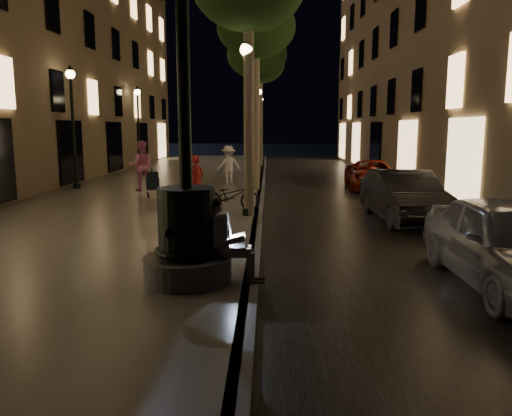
{
  "coord_description": "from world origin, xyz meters",
  "views": [
    {
      "loc": [
        0.28,
        -5.67,
        2.63
      ],
      "look_at": [
        0.06,
        3.0,
        1.22
      ],
      "focal_mm": 35.0,
      "sensor_mm": 36.0,
      "label": 1
    }
  ],
  "objects_px": {
    "tree_far": "(261,64)",
    "lamp_left_b": "(72,111)",
    "lamp_curb_d": "(261,119)",
    "bicycle": "(231,196)",
    "seated_man_laptop": "(226,238)",
    "tree_third": "(257,56)",
    "lamp_left_c": "(138,117)",
    "lamp_curb_b": "(255,113)",
    "lamp_curb_c": "(259,117)",
    "fountain_lamppost": "(187,218)",
    "car_third": "(372,175)",
    "pedestrian_pink": "(141,166)",
    "car_front": "(508,243)",
    "pedestrian_red": "(197,180)",
    "pedestrian_white": "(229,165)",
    "stroller": "(153,183)",
    "car_second": "(404,197)",
    "tree_second": "(256,28)",
    "lamp_curb_a": "(247,104)"
  },
  "relations": [
    {
      "from": "tree_far",
      "to": "lamp_left_b",
      "type": "bearing_deg",
      "value": -120.89
    },
    {
      "from": "lamp_curb_d",
      "to": "bicycle",
      "type": "relative_size",
      "value": 2.84
    },
    {
      "from": "seated_man_laptop",
      "to": "tree_third",
      "type": "height_order",
      "value": "tree_third"
    },
    {
      "from": "lamp_left_c",
      "to": "bicycle",
      "type": "xyz_separation_m",
      "value": [
        6.6,
        -15.3,
        -2.59
      ]
    },
    {
      "from": "lamp_curb_b",
      "to": "lamp_curb_c",
      "type": "bearing_deg",
      "value": 90.0
    },
    {
      "from": "fountain_lamppost",
      "to": "tree_far",
      "type": "distance_m",
      "value": 24.57
    },
    {
      "from": "car_third",
      "to": "pedestrian_pink",
      "type": "bearing_deg",
      "value": -162.82
    },
    {
      "from": "lamp_left_b",
      "to": "bicycle",
      "type": "distance_m",
      "value": 8.85
    },
    {
      "from": "car_front",
      "to": "pedestrian_red",
      "type": "height_order",
      "value": "pedestrian_red"
    },
    {
      "from": "seated_man_laptop",
      "to": "tree_third",
      "type": "xyz_separation_m",
      "value": [
        0.09,
        18.0,
        5.23
      ]
    },
    {
      "from": "lamp_curb_b",
      "to": "lamp_curb_c",
      "type": "distance_m",
      "value": 8.0
    },
    {
      "from": "lamp_curb_b",
      "to": "lamp_left_b",
      "type": "height_order",
      "value": "same"
    },
    {
      "from": "lamp_left_b",
      "to": "pedestrian_white",
      "type": "xyz_separation_m",
      "value": [
        6.0,
        1.44,
        -2.21
      ]
    },
    {
      "from": "seated_man_laptop",
      "to": "lamp_left_b",
      "type": "height_order",
      "value": "lamp_left_b"
    },
    {
      "from": "lamp_left_b",
      "to": "stroller",
      "type": "height_order",
      "value": "lamp_left_b"
    },
    {
      "from": "lamp_curb_d",
      "to": "pedestrian_pink",
      "type": "distance_m",
      "value": 19.22
    },
    {
      "from": "lamp_curb_c",
      "to": "car_second",
      "type": "height_order",
      "value": "lamp_curb_c"
    },
    {
      "from": "stroller",
      "to": "car_front",
      "type": "distance_m",
      "value": 12.04
    },
    {
      "from": "tree_second",
      "to": "lamp_curb_b",
      "type": "distance_m",
      "value": 3.69
    },
    {
      "from": "tree_far",
      "to": "car_third",
      "type": "height_order",
      "value": "tree_far"
    },
    {
      "from": "pedestrian_white",
      "to": "pedestrian_pink",
      "type": "bearing_deg",
      "value": 13.09
    },
    {
      "from": "fountain_lamppost",
      "to": "lamp_left_c",
      "type": "relative_size",
      "value": 1.08
    },
    {
      "from": "tree_third",
      "to": "bicycle",
      "type": "xyz_separation_m",
      "value": [
        -0.5,
        -11.3,
        -5.49
      ]
    },
    {
      "from": "car_second",
      "to": "bicycle",
      "type": "height_order",
      "value": "car_second"
    },
    {
      "from": "tree_third",
      "to": "stroller",
      "type": "xyz_separation_m",
      "value": [
        -3.44,
        -8.55,
        -5.43
      ]
    },
    {
      "from": "tree_second",
      "to": "tree_third",
      "type": "relative_size",
      "value": 1.03
    },
    {
      "from": "lamp_left_b",
      "to": "car_third",
      "type": "distance_m",
      "value": 12.48
    },
    {
      "from": "fountain_lamppost",
      "to": "tree_second",
      "type": "relative_size",
      "value": 0.7
    },
    {
      "from": "stroller",
      "to": "car_third",
      "type": "distance_m",
      "value": 9.39
    },
    {
      "from": "car_front",
      "to": "lamp_left_c",
      "type": "bearing_deg",
      "value": 118.6
    },
    {
      "from": "lamp_curb_b",
      "to": "car_second",
      "type": "height_order",
      "value": "lamp_curb_b"
    },
    {
      "from": "lamp_curb_c",
      "to": "pedestrian_white",
      "type": "bearing_deg",
      "value": -97.34
    },
    {
      "from": "lamp_left_b",
      "to": "lamp_curb_b",
      "type": "bearing_deg",
      "value": 15.73
    },
    {
      "from": "fountain_lamppost",
      "to": "car_front",
      "type": "relative_size",
      "value": 1.19
    },
    {
      "from": "lamp_left_c",
      "to": "car_third",
      "type": "xyz_separation_m",
      "value": [
        12.1,
        -8.43,
        -2.62
      ]
    },
    {
      "from": "lamp_curb_a",
      "to": "tree_second",
      "type": "bearing_deg",
      "value": 89.05
    },
    {
      "from": "tree_far",
      "to": "pedestrian_pink",
      "type": "relative_size",
      "value": 3.91
    },
    {
      "from": "lamp_curb_a",
      "to": "car_second",
      "type": "xyz_separation_m",
      "value": [
        4.36,
        0.13,
        -2.52
      ]
    },
    {
      "from": "car_front",
      "to": "car_second",
      "type": "height_order",
      "value": "car_front"
    },
    {
      "from": "pedestrian_pink",
      "to": "bicycle",
      "type": "relative_size",
      "value": 1.13
    },
    {
      "from": "lamp_left_b",
      "to": "seated_man_laptop",
      "type": "bearing_deg",
      "value": -59.7
    },
    {
      "from": "seated_man_laptop",
      "to": "lamp_curb_a",
      "type": "bearing_deg",
      "value": 89.16
    },
    {
      "from": "car_front",
      "to": "pedestrian_pink",
      "type": "distance_m",
      "value": 14.08
    },
    {
      "from": "pedestrian_red",
      "to": "tree_third",
      "type": "bearing_deg",
      "value": 21.79
    },
    {
      "from": "lamp_left_c",
      "to": "stroller",
      "type": "xyz_separation_m",
      "value": [
        3.66,
        -12.55,
        -2.53
      ]
    },
    {
      "from": "lamp_left_b",
      "to": "car_second",
      "type": "relative_size",
      "value": 1.1
    },
    {
      "from": "lamp_curb_d",
      "to": "lamp_curb_a",
      "type": "bearing_deg",
      "value": -90.0
    },
    {
      "from": "lamp_left_c",
      "to": "stroller",
      "type": "relative_size",
      "value": 4.76
    },
    {
      "from": "lamp_curb_d",
      "to": "pedestrian_white",
      "type": "distance_m",
      "value": 16.74
    },
    {
      "from": "lamp_curb_d",
      "to": "lamp_left_b",
      "type": "bearing_deg",
      "value": -111.53
    }
  ]
}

